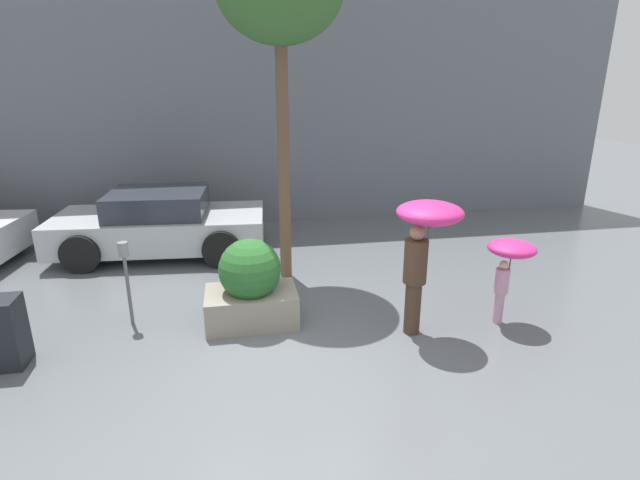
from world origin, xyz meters
TOP-DOWN VIEW (x-y plane):
  - ground_plane at (0.00, 0.00)m, footprint 40.00×40.00m
  - building_facade at (0.00, 6.50)m, footprint 18.00×0.30m
  - planter_box at (-0.36, 1.11)m, footprint 1.31×0.89m
  - person_adult at (1.93, 0.38)m, footprint 0.88×0.88m
  - person_child at (3.26, 0.48)m, footprint 0.67×0.67m
  - parked_car_near at (-2.01, 4.45)m, footprint 4.21×2.28m
  - parking_meter at (-2.08, 1.35)m, footprint 0.14×0.14m
  - newspaper_box at (-3.44, 0.51)m, footprint 0.50×0.44m

SIDE VIEW (x-z plane):
  - ground_plane at x=0.00m, z-range 0.00..0.00m
  - newspaper_box at x=-3.44m, z-range 0.00..0.90m
  - planter_box at x=-0.36m, z-range -0.06..1.22m
  - parked_car_near at x=-2.01m, z-range -0.03..1.26m
  - parking_meter at x=-2.08m, z-range 0.28..1.54m
  - person_child at x=3.26m, z-range 0.39..1.65m
  - person_adult at x=1.93m, z-range 0.51..2.41m
  - building_facade at x=0.00m, z-range 0.00..6.00m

